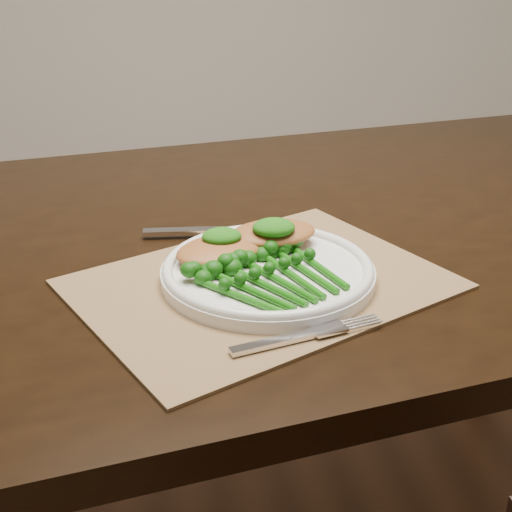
{
  "coord_description": "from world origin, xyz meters",
  "views": [
    {
      "loc": [
        -0.32,
        -1.05,
        1.15
      ],
      "look_at": [
        -0.2,
        -0.26,
        0.78
      ],
      "focal_mm": 50.0,
      "sensor_mm": 36.0,
      "label": 1
    }
  ],
  "objects": [
    {
      "name": "chicken_fillet_right",
      "position": [
        -0.17,
        -0.21,
        0.79
      ],
      "size": [
        0.13,
        0.1,
        0.02
      ],
      "primitive_type": "ellipsoid",
      "rotation": [
        0.0,
        0.0,
        0.16
      ],
      "color": "#AC6531",
      "rests_on": "dinner_plate"
    },
    {
      "name": "dining_table",
      "position": [
        -0.14,
        -0.09,
        0.38
      ],
      "size": [
        1.73,
        1.16,
        0.75
      ],
      "rotation": [
        0.0,
        0.0,
        0.17
      ],
      "color": "black",
      "rests_on": "ground"
    },
    {
      "name": "knife",
      "position": [
        -0.24,
        -0.12,
        0.76
      ],
      "size": [
        0.23,
        0.04,
        0.01
      ],
      "rotation": [
        0.0,
        0.0,
        -0.08
      ],
      "color": "silver",
      "rests_on": "placemat"
    },
    {
      "name": "placemat",
      "position": [
        -0.19,
        -0.29,
        0.75
      ],
      "size": [
        0.52,
        0.47,
        0.0
      ],
      "primitive_type": "cube",
      "rotation": [
        0.0,
        0.0,
        0.45
      ],
      "color": "olive",
      "rests_on": "dining_table"
    },
    {
      "name": "pesto_dollop_left",
      "position": [
        -0.24,
        -0.23,
        0.8
      ],
      "size": [
        0.05,
        0.04,
        0.02
      ],
      "primitive_type": "ellipsoid",
      "color": "#124E0B",
      "rests_on": "chicken_fillet_left"
    },
    {
      "name": "pesto_dollop_right",
      "position": [
        -0.17,
        -0.23,
        0.8
      ],
      "size": [
        0.06,
        0.05,
        0.02
      ],
      "primitive_type": "ellipsoid",
      "color": "#124E0B",
      "rests_on": "chicken_fillet_right"
    },
    {
      "name": "dinner_plate",
      "position": [
        -0.18,
        -0.28,
        0.77
      ],
      "size": [
        0.26,
        0.26,
        0.02
      ],
      "color": "white",
      "rests_on": "placemat"
    },
    {
      "name": "chicken_fillet_left",
      "position": [
        -0.24,
        -0.24,
        0.78
      ],
      "size": [
        0.14,
        0.13,
        0.02
      ],
      "primitive_type": "ellipsoid",
      "rotation": [
        0.0,
        0.0,
        0.44
      ],
      "color": "#AC6531",
      "rests_on": "dinner_plate"
    },
    {
      "name": "broccolini_bundle",
      "position": [
        -0.18,
        -0.32,
        0.77
      ],
      "size": [
        0.21,
        0.21,
        0.04
      ],
      "rotation": [
        0.0,
        0.0,
        0.52
      ],
      "color": "#14590B",
      "rests_on": "dinner_plate"
    },
    {
      "name": "fork",
      "position": [
        -0.15,
        -0.42,
        0.76
      ],
      "size": [
        0.18,
        0.06,
        0.01
      ],
      "rotation": [
        0.0,
        0.0,
        0.25
      ],
      "color": "silver",
      "rests_on": "placemat"
    }
  ]
}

